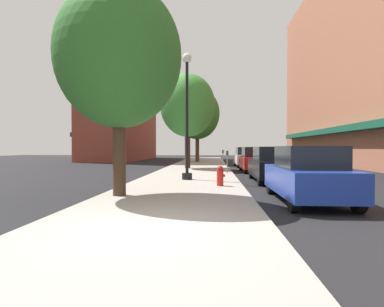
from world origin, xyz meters
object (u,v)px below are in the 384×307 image
(tree_mid, at_px, (188,105))
(car_red, at_px, (255,160))
(tree_far, at_px, (119,57))
(fire_hydrant, at_px, (220,176))
(car_black, at_px, (272,165))
(tree_near, at_px, (197,114))
(car_white, at_px, (246,157))
(parking_meter_near, at_px, (227,159))
(parking_meter_far, at_px, (223,156))
(lamppost, at_px, (187,114))
(car_blue, at_px, (308,175))

(tree_mid, distance_m, car_red, 6.35)
(tree_mid, distance_m, tree_far, 13.66)
(fire_hydrant, height_order, car_black, car_black)
(tree_near, xyz_separation_m, car_white, (4.44, -6.93, -4.44))
(fire_hydrant, xyz_separation_m, tree_far, (-3.21, -2.73, 3.92))
(car_black, bearing_deg, fire_hydrant, -133.09)
(tree_near, xyz_separation_m, car_red, (4.44, -12.69, -4.44))
(tree_mid, xyz_separation_m, car_white, (4.64, 3.87, -3.90))
(parking_meter_near, distance_m, car_white, 8.68)
(tree_far, bearing_deg, parking_meter_near, 67.34)
(tree_far, bearing_deg, car_black, 43.76)
(parking_meter_far, bearing_deg, tree_mid, -129.26)
(tree_far, bearing_deg, lamppost, 71.61)
(fire_hydrant, relative_size, tree_mid, 0.11)
(tree_near, height_order, car_white, tree_near)
(tree_mid, bearing_deg, fire_hydrant, -78.92)
(tree_far, bearing_deg, car_red, 63.99)
(car_red, bearing_deg, lamppost, -122.02)
(car_blue, relative_size, car_black, 1.00)
(tree_far, relative_size, car_blue, 1.53)
(lamppost, xyz_separation_m, parking_meter_near, (2.06, 3.88, -2.25))
(fire_hydrant, height_order, tree_far, tree_far)
(parking_meter_near, xyz_separation_m, car_black, (1.95, -3.55, -0.14))
(tree_mid, height_order, car_black, tree_mid)
(lamppost, distance_m, tree_far, 5.57)
(fire_hydrant, relative_size, car_blue, 0.18)
(tree_near, xyz_separation_m, tree_far, (-1.27, -24.41, -0.80))
(car_white, bearing_deg, car_blue, -88.11)
(car_white, bearing_deg, fire_hydrant, -97.77)
(tree_near, bearing_deg, fire_hydrant, -84.90)
(car_blue, bearing_deg, tree_mid, 107.85)
(lamppost, distance_m, parking_meter_near, 4.93)
(lamppost, bearing_deg, tree_far, -108.39)
(car_blue, bearing_deg, car_white, 89.24)
(parking_meter_far, bearing_deg, tree_far, -102.56)
(parking_meter_near, bearing_deg, fire_hydrant, -95.09)
(car_white, bearing_deg, tree_mid, -138.29)
(parking_meter_near, xyz_separation_m, parking_meter_far, (0.00, 7.88, 0.00))
(tree_mid, bearing_deg, car_red, -22.20)
(parking_meter_far, height_order, tree_mid, tree_mid)
(tree_far, bearing_deg, fire_hydrant, 40.41)
(parking_meter_far, xyz_separation_m, tree_mid, (-2.69, -3.29, 3.76))
(parking_meter_far, height_order, car_black, car_black)
(lamppost, xyz_separation_m, car_black, (4.01, 0.33, -2.39))
(lamppost, relative_size, parking_meter_near, 4.50)
(car_blue, height_order, car_white, same)
(parking_meter_near, xyz_separation_m, car_blue, (1.95, -9.20, -0.14))
(parking_meter_far, relative_size, tree_near, 0.17)
(parking_meter_far, distance_m, car_blue, 17.19)
(tree_mid, height_order, car_blue, tree_mid)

